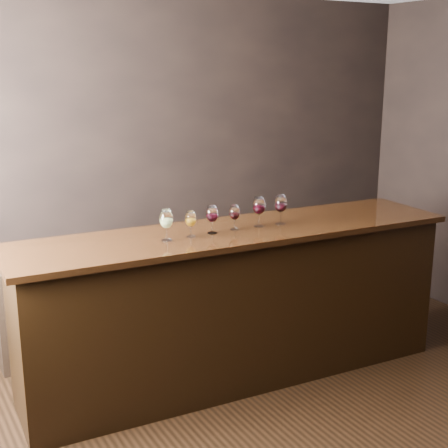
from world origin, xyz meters
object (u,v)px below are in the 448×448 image
bar_counter (236,307)px  glass_red_b (234,213)px  glass_white (166,220)px  glass_red_d (281,204)px  glass_red_a (212,215)px  glass_red_c (259,206)px  glass_amber (191,220)px  back_bar_shelf (131,293)px

bar_counter → glass_red_b: glass_red_b is taller
glass_white → glass_red_d: bearing=-0.1°
glass_red_a → glass_red_c: size_ratio=0.91×
bar_counter → glass_white: glass_white is taller
glass_red_b → glass_red_c: glass_red_c is taller
glass_white → glass_red_a: size_ratio=1.09×
bar_counter → glass_amber: size_ratio=17.53×
glass_red_a → glass_red_d: size_ratio=0.90×
back_bar_shelf → glass_amber: size_ratio=12.39×
glass_amber → glass_red_c: glass_red_c is taller
bar_counter → glass_red_d: (0.35, -0.02, 0.72)m
glass_amber → glass_red_d: glass_red_d is taller
bar_counter → glass_white: bearing=-174.3°
back_bar_shelf → glass_red_b: glass_red_b is taller
glass_red_d → glass_amber: bearing=179.4°
bar_counter → back_bar_shelf: 1.09m
back_bar_shelf → bar_counter: bearing=-67.3°
glass_white → glass_red_b: glass_white is taller
glass_white → glass_red_d: (0.90, -0.00, 0.00)m
back_bar_shelf → glass_white: glass_white is taller
bar_counter → glass_white: (-0.54, -0.02, 0.72)m
bar_counter → glass_red_c: 0.74m
glass_red_a → glass_red_c: bearing=0.5°
glass_white → glass_red_a: 0.35m
glass_amber → glass_red_a: (0.17, 0.01, 0.01)m
back_bar_shelf → glass_red_c: (0.60, -1.00, 0.87)m
glass_white → back_bar_shelf: bearing=82.9°
bar_counter → glass_red_a: bearing=-174.7°
back_bar_shelf → glass_white: (-0.13, -1.01, 0.86)m
glass_amber → glass_red_b: (0.35, 0.02, -0.00)m
glass_red_c → glass_red_a: bearing=-179.5°
glass_amber → glass_red_a: glass_red_a is taller
glass_amber → bar_counter: bearing=2.6°
glass_red_c → back_bar_shelf: bearing=120.9°
glass_amber → glass_red_b: glass_amber is taller
back_bar_shelf → glass_red_a: size_ratio=11.35×
glass_white → glass_red_a: bearing=2.4°
glass_amber → glass_red_c: size_ratio=0.83×
glass_white → glass_red_d: size_ratio=0.99×
glass_amber → glass_red_b: size_ratio=1.02×
bar_counter → glass_red_b: bearing=-177.0°
bar_counter → glass_red_c: glass_red_c is taller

